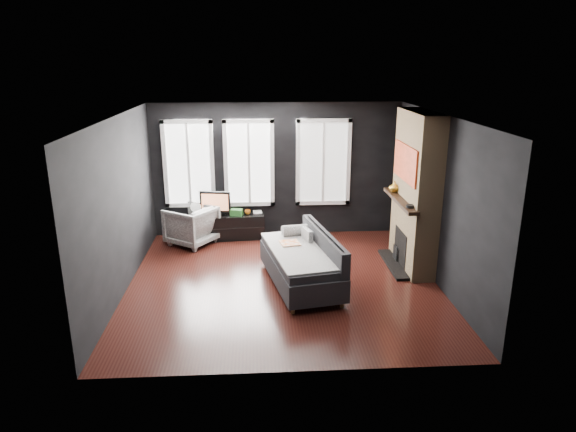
{
  "coord_description": "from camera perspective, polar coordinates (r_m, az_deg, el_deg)",
  "views": [
    {
      "loc": [
        -0.4,
        -7.7,
        3.53
      ],
      "look_at": [
        0.1,
        0.3,
        1.05
      ],
      "focal_mm": 32.0,
      "sensor_mm": 36.0,
      "label": 1
    }
  ],
  "objects": [
    {
      "name": "ceiling",
      "position": [
        7.76,
        -0.61,
        11.04
      ],
      "size": [
        5.0,
        5.0,
        0.0
      ],
      "primitive_type": "plane",
      "color": "white",
      "rests_on": "ground"
    },
    {
      "name": "wall_left",
      "position": [
        8.28,
        -18.14,
        1.04
      ],
      "size": [
        0.02,
        5.0,
        2.7
      ],
      "primitive_type": "cube",
      "color": "black",
      "rests_on": "ground"
    },
    {
      "name": "wall_right",
      "position": [
        8.51,
        16.48,
        1.63
      ],
      "size": [
        0.02,
        5.0,
        2.7
      ],
      "primitive_type": "cube",
      "color": "black",
      "rests_on": "ground"
    },
    {
      "name": "mantel_clock",
      "position": [
        8.44,
        13.44,
        1.05
      ],
      "size": [
        0.16,
        0.16,
        0.04
      ],
      "primitive_type": "cylinder",
      "rotation": [
        0.0,
        0.0,
        -0.17
      ],
      "color": "black",
      "rests_on": "fireplace"
    },
    {
      "name": "mantel_vase",
      "position": [
        9.35,
        11.74,
        3.2
      ],
      "size": [
        0.24,
        0.25,
        0.19
      ],
      "primitive_type": "imported",
      "rotation": [
        0.0,
        0.0,
        0.3
      ],
      "color": "gold",
      "rests_on": "fireplace"
    },
    {
      "name": "wall_back",
      "position": [
        10.44,
        -1.3,
        5.14
      ],
      "size": [
        5.0,
        0.02,
        2.7
      ],
      "primitive_type": "cube",
      "color": "black",
      "rests_on": "ground"
    },
    {
      "name": "armchair",
      "position": [
        10.23,
        -10.7,
        -0.84
      ],
      "size": [
        1.09,
        1.1,
        0.84
      ],
      "primitive_type": "imported",
      "rotation": [
        0.0,
        0.0,
        -2.18
      ],
      "color": "white",
      "rests_on": "floor"
    },
    {
      "name": "media_console",
      "position": [
        10.49,
        -6.64,
        -1.16
      ],
      "size": [
        1.48,
        0.58,
        0.5
      ],
      "primitive_type": null,
      "rotation": [
        0.0,
        0.0,
        0.09
      ],
      "color": "black",
      "rests_on": "floor"
    },
    {
      "name": "desk_fan",
      "position": [
        10.38,
        -10.2,
        0.81
      ],
      "size": [
        0.24,
        0.24,
        0.31
      ],
      "primitive_type": null,
      "rotation": [
        0.0,
        0.0,
        -0.12
      ],
      "color": "#AAAAAA",
      "rests_on": "media_console"
    },
    {
      "name": "monitor",
      "position": [
        10.34,
        -8.09,
        1.56
      ],
      "size": [
        0.64,
        0.23,
        0.56
      ],
      "primitive_type": null,
      "rotation": [
        0.0,
        0.0,
        -0.16
      ],
      "color": "black",
      "rests_on": "media_console"
    },
    {
      "name": "sofa",
      "position": [
        8.24,
        1.43,
        -4.86
      ],
      "size": [
        1.38,
        2.19,
        0.88
      ],
      "primitive_type": null,
      "rotation": [
        0.0,
        0.0,
        0.19
      ],
      "color": "black",
      "rests_on": "floor"
    },
    {
      "name": "floor",
      "position": [
        8.48,
        -0.55,
        -7.41
      ],
      "size": [
        5.0,
        5.0,
        0.0
      ],
      "primitive_type": "plane",
      "color": "black",
      "rests_on": "ground"
    },
    {
      "name": "fireplace",
      "position": [
        9.0,
        14.02,
        2.65
      ],
      "size": [
        0.7,
        1.62,
        2.7
      ],
      "primitive_type": null,
      "color": "#93724C",
      "rests_on": "floor"
    },
    {
      "name": "windows",
      "position": [
        10.23,
        -3.9,
        10.7
      ],
      "size": [
        4.0,
        0.16,
        1.76
      ],
      "primitive_type": null,
      "color": "white",
      "rests_on": "wall_back"
    },
    {
      "name": "storage_box",
      "position": [
        10.34,
        -5.76,
        0.42
      ],
      "size": [
        0.26,
        0.2,
        0.13
      ],
      "primitive_type": "cube",
      "rotation": [
        0.0,
        0.0,
        -0.23
      ],
      "color": "#2D702C",
      "rests_on": "media_console"
    },
    {
      "name": "stripe_pillow",
      "position": [
        8.6,
        2.13,
        -2.52
      ],
      "size": [
        0.18,
        0.34,
        0.34
      ],
      "primitive_type": "cube",
      "rotation": [
        0.0,
        0.0,
        0.3
      ],
      "color": "gray",
      "rests_on": "sofa"
    },
    {
      "name": "mug",
      "position": [
        10.39,
        -4.5,
        0.51
      ],
      "size": [
        0.12,
        0.1,
        0.12
      ],
      "primitive_type": "imported",
      "rotation": [
        0.0,
        0.0,
        0.05
      ],
      "color": "#CA6817",
      "rests_on": "media_console"
    },
    {
      "name": "book",
      "position": [
        10.47,
        -3.89,
        0.99
      ],
      "size": [
        0.17,
        0.03,
        0.24
      ],
      "primitive_type": "imported",
      "rotation": [
        0.0,
        0.0,
        0.07
      ],
      "color": "#B1A18D",
      "rests_on": "media_console"
    }
  ]
}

